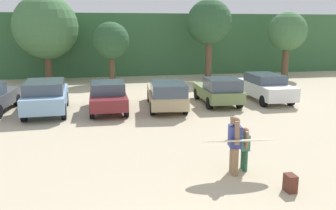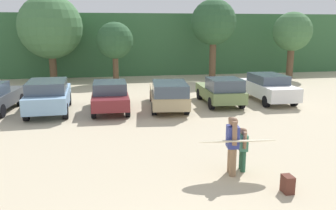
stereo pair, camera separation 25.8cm
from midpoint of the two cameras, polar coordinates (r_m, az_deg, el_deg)
name	(u,v)px [view 1 (the left image)]	position (r m, az deg, el deg)	size (l,w,h in m)	color
hillside_ridge	(110,42)	(35.67, -9.50, 9.94)	(108.00, 12.00, 5.15)	#38663D
tree_ridge_back	(46,27)	(27.85, -19.36, 11.75)	(4.67, 4.67, 6.39)	brown
tree_left	(111,41)	(26.48, -9.47, 10.13)	(2.67, 2.67, 4.43)	brown
tree_center_left	(209,23)	(28.10, 6.42, 13.02)	(3.47, 3.47, 6.16)	brown
tree_center_right	(287,32)	(30.33, 18.44, 11.07)	(3.06, 3.06, 5.24)	brown
parked_car_sky_blue	(46,96)	(17.89, -19.46, 1.41)	(2.05, 4.47, 1.61)	#84ADD1
parked_car_maroon	(108,96)	(17.59, -10.04, 1.48)	(1.79, 3.97, 1.45)	maroon
parked_car_tan	(166,94)	(17.83, -0.66, 1.82)	(2.20, 4.97, 1.47)	tan
parked_car_olive_green	(219,91)	(19.02, 7.75, 2.32)	(1.90, 3.97, 1.49)	#6B7F4C
parked_car_white	(265,87)	(20.50, 15.06, 2.84)	(1.78, 4.23, 1.50)	white
person_adult	(235,142)	(10.07, 9.96, -5.87)	(0.36, 0.75, 1.67)	#8C6B4C
person_child	(245,146)	(10.47, 11.57, -6.51)	(0.28, 0.51, 1.27)	#26593F
surfboard_cream	(240,141)	(10.00, 10.86, -5.66)	(2.26, 0.82, 0.26)	beige
backpack_dropped	(290,183)	(9.61, 18.36, -11.85)	(0.24, 0.34, 0.45)	#592D23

